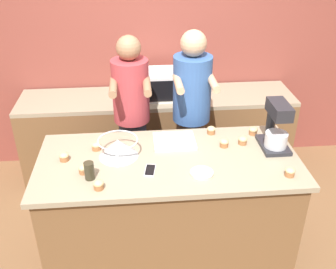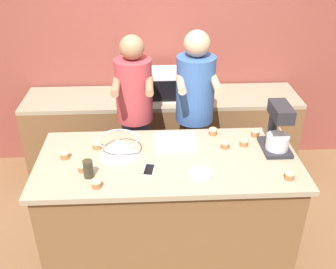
{
  "view_description": "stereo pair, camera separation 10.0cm",
  "coord_description": "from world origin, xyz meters",
  "px_view_note": "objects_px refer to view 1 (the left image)",
  "views": [
    {
      "loc": [
        -0.22,
        -2.42,
        2.54
      ],
      "look_at": [
        0.0,
        0.04,
        1.14
      ],
      "focal_mm": 42.0,
      "sensor_mm": 36.0,
      "label": 1
    },
    {
      "loc": [
        -0.12,
        -2.43,
        2.54
      ],
      "look_at": [
        0.0,
        0.04,
        1.14
      ],
      "focal_mm": 42.0,
      "sensor_mm": 36.0,
      "label": 2
    }
  ],
  "objects_px": {
    "microwave_oven": "(160,84)",
    "cupcake_3": "(99,185)",
    "cupcake_5": "(211,130)",
    "cupcake_0": "(64,157)",
    "person_right": "(191,119)",
    "cupcake_7": "(243,140)",
    "cupcake_8": "(83,169)",
    "cupcake_2": "(290,172)",
    "cupcake_4": "(96,146)",
    "cupcake_6": "(253,131)",
    "person_left": "(132,123)",
    "cupcake_1": "(224,143)",
    "mixing_bowl": "(118,147)",
    "cell_phone": "(150,170)",
    "baking_tray": "(174,141)",
    "drinking_glass": "(89,171)",
    "small_plate": "(202,173)",
    "stand_mixer": "(276,128)"
  },
  "relations": [
    {
      "from": "microwave_oven",
      "to": "cupcake_3",
      "type": "height_order",
      "value": "microwave_oven"
    },
    {
      "from": "cupcake_5",
      "to": "cupcake_0",
      "type": "bearing_deg",
      "value": -165.3
    },
    {
      "from": "person_right",
      "to": "cupcake_7",
      "type": "xyz_separation_m",
      "value": [
        0.33,
        -0.54,
        0.08
      ]
    },
    {
      "from": "cupcake_8",
      "to": "cupcake_2",
      "type": "bearing_deg",
      "value": -6.53
    },
    {
      "from": "cupcake_3",
      "to": "cupcake_7",
      "type": "xyz_separation_m",
      "value": [
        1.08,
        0.48,
        0.0
      ]
    },
    {
      "from": "cupcake_4",
      "to": "cupcake_5",
      "type": "distance_m",
      "value": 0.93
    },
    {
      "from": "cupcake_2",
      "to": "cupcake_5",
      "type": "xyz_separation_m",
      "value": [
        -0.43,
        0.63,
        0.0
      ]
    },
    {
      "from": "cupcake_2",
      "to": "cupcake_6",
      "type": "xyz_separation_m",
      "value": [
        -0.09,
        0.59,
        0.0
      ]
    },
    {
      "from": "person_left",
      "to": "cupcake_1",
      "type": "xyz_separation_m",
      "value": [
        0.7,
        -0.57,
        0.09
      ]
    },
    {
      "from": "mixing_bowl",
      "to": "cell_phone",
      "type": "height_order",
      "value": "mixing_bowl"
    },
    {
      "from": "baking_tray",
      "to": "microwave_oven",
      "type": "distance_m",
      "value": 1.03
    },
    {
      "from": "cell_phone",
      "to": "cupcake_2",
      "type": "bearing_deg",
      "value": -8.53
    },
    {
      "from": "cupcake_1",
      "to": "cupcake_2",
      "type": "distance_m",
      "value": 0.56
    },
    {
      "from": "microwave_oven",
      "to": "cell_phone",
      "type": "xyz_separation_m",
      "value": [
        -0.17,
        -1.41,
        -0.07
      ]
    },
    {
      "from": "cupcake_6",
      "to": "cupcake_4",
      "type": "bearing_deg",
      "value": -174.14
    },
    {
      "from": "drinking_glass",
      "to": "baking_tray",
      "type": "bearing_deg",
      "value": 34.39
    },
    {
      "from": "person_right",
      "to": "baking_tray",
      "type": "height_order",
      "value": "person_right"
    },
    {
      "from": "microwave_oven",
      "to": "cupcake_1",
      "type": "height_order",
      "value": "microwave_oven"
    },
    {
      "from": "cupcake_2",
      "to": "cupcake_8",
      "type": "bearing_deg",
      "value": 173.47
    },
    {
      "from": "cupcake_3",
      "to": "cupcake_5",
      "type": "distance_m",
      "value": 1.09
    },
    {
      "from": "person_right",
      "to": "cupcake_6",
      "type": "height_order",
      "value": "person_right"
    },
    {
      "from": "cupcake_4",
      "to": "cupcake_6",
      "type": "bearing_deg",
      "value": 5.86
    },
    {
      "from": "cupcake_2",
      "to": "small_plate",
      "type": "bearing_deg",
      "value": 172.99
    },
    {
      "from": "person_right",
      "to": "drinking_glass",
      "type": "height_order",
      "value": "person_right"
    },
    {
      "from": "baking_tray",
      "to": "cupcake_6",
      "type": "distance_m",
      "value": 0.66
    },
    {
      "from": "drinking_glass",
      "to": "cupcake_0",
      "type": "bearing_deg",
      "value": 130.05
    },
    {
      "from": "microwave_oven",
      "to": "drinking_glass",
      "type": "relative_size",
      "value": 3.87
    },
    {
      "from": "person_right",
      "to": "cupcake_3",
      "type": "distance_m",
      "value": 1.27
    },
    {
      "from": "small_plate",
      "to": "cupcake_2",
      "type": "bearing_deg",
      "value": -7.01
    },
    {
      "from": "cupcake_2",
      "to": "cupcake_4",
      "type": "relative_size",
      "value": 1.0
    },
    {
      "from": "mixing_bowl",
      "to": "baking_tray",
      "type": "distance_m",
      "value": 0.46
    },
    {
      "from": "person_left",
      "to": "cupcake_8",
      "type": "bearing_deg",
      "value": -112.43
    },
    {
      "from": "person_left",
      "to": "cupcake_7",
      "type": "relative_size",
      "value": 24.22
    },
    {
      "from": "baking_tray",
      "to": "cupcake_3",
      "type": "distance_m",
      "value": 0.78
    },
    {
      "from": "cupcake_5",
      "to": "cupcake_4",
      "type": "bearing_deg",
      "value": -169.5
    },
    {
      "from": "person_left",
      "to": "cupcake_2",
      "type": "height_order",
      "value": "person_left"
    },
    {
      "from": "cupcake_0",
      "to": "cupcake_8",
      "type": "bearing_deg",
      "value": -47.96
    },
    {
      "from": "cupcake_8",
      "to": "baking_tray",
      "type": "bearing_deg",
      "value": 27.91
    },
    {
      "from": "drinking_glass",
      "to": "cupcake_1",
      "type": "xyz_separation_m",
      "value": [
        1.0,
        0.33,
        -0.03
      ]
    },
    {
      "from": "person_left",
      "to": "person_right",
      "type": "bearing_deg",
      "value": 0.05
    },
    {
      "from": "cupcake_1",
      "to": "cupcake_8",
      "type": "xyz_separation_m",
      "value": [
        -1.05,
        -0.26,
        0.0
      ]
    },
    {
      "from": "baking_tray",
      "to": "cupcake_3",
      "type": "xyz_separation_m",
      "value": [
        -0.56,
        -0.55,
        0.01
      ]
    },
    {
      "from": "microwave_oven",
      "to": "cupcake_5",
      "type": "height_order",
      "value": "microwave_oven"
    },
    {
      "from": "person_right",
      "to": "cupcake_4",
      "type": "relative_size",
      "value": 24.68
    },
    {
      "from": "person_right",
      "to": "cupcake_5",
      "type": "xyz_separation_m",
      "value": [
        0.11,
        -0.36,
        0.08
      ]
    },
    {
      "from": "stand_mixer",
      "to": "cupcake_8",
      "type": "height_order",
      "value": "stand_mixer"
    },
    {
      "from": "person_left",
      "to": "cupcake_8",
      "type": "distance_m",
      "value": 0.9
    },
    {
      "from": "person_right",
      "to": "stand_mixer",
      "type": "height_order",
      "value": "person_right"
    },
    {
      "from": "microwave_oven",
      "to": "mixing_bowl",
      "type": "bearing_deg",
      "value": -108.23
    },
    {
      "from": "cupcake_3",
      "to": "mixing_bowl",
      "type": "bearing_deg",
      "value": 72.65
    }
  ]
}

